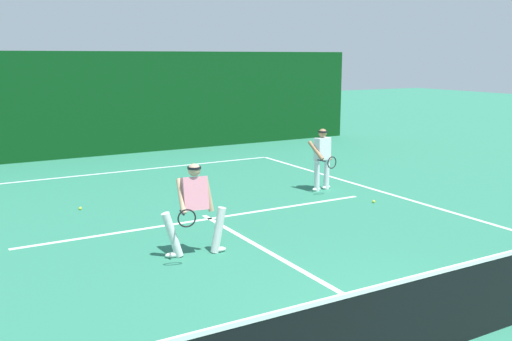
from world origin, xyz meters
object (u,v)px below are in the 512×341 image
Objects in this scene: tennis_ball at (374,202)px; tennis_ball_extra at (80,208)px; player_far at (322,157)px; player_near at (195,206)px.

tennis_ball_extra is at bearing 155.42° from tennis_ball.
tennis_ball is (0.26, -1.62, -0.80)m from player_far.
tennis_ball_extra is at bearing -19.71° from player_far.
tennis_ball is 1.00× the size of tennis_ball_extra.
player_near is 23.62× the size of tennis_ball.
player_near is at bearing 22.13° from player_far.
tennis_ball is at bearing -156.50° from player_near.
player_far is 5.80m from tennis_ball_extra.
player_near is 5.41m from player_far.
player_near reaches higher than player_far.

